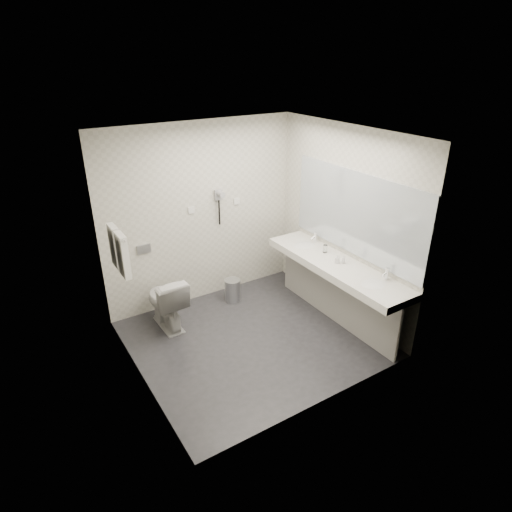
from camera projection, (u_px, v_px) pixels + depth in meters
floor at (252, 339)px, 5.48m from camera, size 2.80×2.80×0.00m
ceiling at (251, 135)px, 4.41m from camera, size 2.80×2.80×0.00m
wall_back at (202, 215)px, 5.94m from camera, size 2.80×0.00×2.80m
wall_front at (328, 297)px, 3.95m from camera, size 2.80×0.00×2.80m
wall_left at (130, 279)px, 4.27m from camera, size 0.00×2.60×2.60m
wall_right at (344, 224)px, 5.62m from camera, size 0.00×2.60×2.60m
vanity_counter at (336, 266)px, 5.53m from camera, size 0.55×2.20×0.10m
vanity_panel at (335, 295)px, 5.72m from camera, size 0.03×2.15×0.75m
vanity_post_near at (398, 333)px, 4.94m from camera, size 0.06×0.06×0.75m
vanity_post_far at (289, 264)px, 6.53m from camera, size 0.06×0.06×0.75m
mirror at (356, 214)px, 5.38m from camera, size 0.02×2.20×1.05m
basin_near at (374, 285)px, 5.02m from camera, size 0.40×0.31×0.05m
basin_far at (304, 246)px, 6.01m from camera, size 0.40×0.31×0.05m
faucet_near at (387, 274)px, 5.07m from camera, size 0.04×0.04×0.15m
faucet_far at (315, 237)px, 6.07m from camera, size 0.04×0.04×0.15m
soap_bottle_a at (337, 259)px, 5.47m from camera, size 0.07×0.07×0.12m
soap_bottle_c at (344, 259)px, 5.47m from camera, size 0.05×0.05×0.11m
glass_left at (325, 249)px, 5.77m from camera, size 0.07×0.07×0.10m
toilet at (166, 301)px, 5.60m from camera, size 0.42×0.72×0.72m
flush_plate at (144, 249)px, 5.64m from camera, size 0.18×0.02×0.12m
pedal_bin at (233, 291)px, 6.25m from camera, size 0.24×0.24×0.32m
bin_lid at (232, 280)px, 6.18m from camera, size 0.23×0.23×0.02m
towel_rail at (115, 232)px, 4.58m from camera, size 0.02×0.62×0.02m
towel_near at (123, 255)px, 4.57m from camera, size 0.07×0.24×0.48m
towel_far at (115, 246)px, 4.79m from camera, size 0.07×0.24×0.48m
dryer_cradle at (218, 195)px, 5.93m from camera, size 0.10×0.04×0.14m
dryer_barrel at (221, 194)px, 5.86m from camera, size 0.08×0.14×0.08m
dryer_cord at (219, 212)px, 6.02m from camera, size 0.02×0.02×0.35m
switch_plate_a at (191, 210)px, 5.81m from camera, size 0.09×0.02×0.09m
switch_plate_b at (237, 201)px, 6.15m from camera, size 0.09×0.02×0.09m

